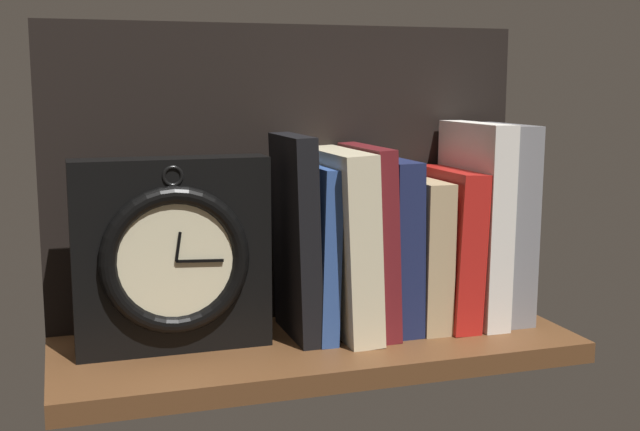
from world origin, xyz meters
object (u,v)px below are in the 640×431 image
object	(u,v)px
book_navy_bierce	(392,244)
book_gray_chess	(500,221)
framed_clock	(173,256)
book_white_catcher	(473,222)
book_maroon_dawkins	(369,239)
book_red_requiem	(447,246)
book_cream_twain	(342,242)
book_tan_shortstories	(419,252)
book_black_skeptic	(295,237)
book_blue_modern	(316,251)

from	to	relation	value
book_navy_bierce	book_gray_chess	xyz separation A→B (cm)	(15.49, 0.00, 2.06)
book_navy_bierce	framed_clock	xyz separation A→B (cm)	(-27.88, -1.06, 0.49)
book_white_catcher	framed_clock	size ratio (longest dim) A/B	1.15
book_navy_bierce	book_gray_chess	distance (cm)	15.63
book_maroon_dawkins	book_red_requiem	xyz separation A→B (cm)	(10.93, 0.00, -1.64)
book_cream_twain	book_navy_bierce	bearing A→B (deg)	0.00
book_navy_bierce	book_tan_shortstories	bearing A→B (deg)	0.00
book_black_skeptic	book_red_requiem	distance (cm)	20.69
book_maroon_dawkins	book_gray_chess	xyz separation A→B (cm)	(18.67, 0.00, 1.20)
book_maroon_dawkins	book_tan_shortstories	world-z (taller)	book_maroon_dawkins
book_blue_modern	book_gray_chess	world-z (taller)	book_gray_chess
book_tan_shortstories	book_cream_twain	bearing A→B (deg)	180.00
book_cream_twain	book_black_skeptic	bearing A→B (deg)	180.00
book_red_requiem	book_navy_bierce	bearing A→B (deg)	180.00
book_black_skeptic	book_cream_twain	xyz separation A→B (cm)	(6.11, 0.00, -1.00)
book_white_catcher	framed_clock	distance (cm)	39.48
book_tan_shortstories	book_gray_chess	xyz separation A→B (cm)	(11.67, 0.00, 3.40)
book_blue_modern	framed_clock	size ratio (longest dim) A/B	0.93
book_maroon_dawkins	book_red_requiem	world-z (taller)	book_maroon_dawkins
book_gray_chess	framed_clock	distance (cm)	43.41
book_blue_modern	book_cream_twain	bearing A→B (deg)	0.00
book_black_skeptic	book_cream_twain	size ratio (longest dim) A/B	1.09
book_black_skeptic	book_blue_modern	distance (cm)	3.29
book_red_requiem	book_white_catcher	distance (cm)	4.82
book_cream_twain	book_red_requiem	world-z (taller)	book_cream_twain
book_white_catcher	framed_clock	bearing A→B (deg)	-178.46
book_navy_bierce	book_red_requiem	size ratio (longest dim) A/B	1.08
framed_clock	book_white_catcher	bearing A→B (deg)	1.54
book_red_requiem	book_white_catcher	world-z (taller)	book_white_catcher
book_gray_chess	book_tan_shortstories	bearing A→B (deg)	180.00
book_white_catcher	book_gray_chess	world-z (taller)	book_white_catcher
book_red_requiem	framed_clock	distance (cm)	35.67
book_blue_modern	book_gray_chess	xyz separation A→B (cm)	(25.59, 0.00, 2.32)
book_blue_modern	book_red_requiem	distance (cm)	17.86
book_cream_twain	book_white_catcher	size ratio (longest dim) A/B	0.88
book_blue_modern	book_cream_twain	xyz separation A→B (cm)	(3.42, 0.00, 0.89)
book_blue_modern	framed_clock	distance (cm)	17.82
book_tan_shortstories	book_white_catcher	world-z (taller)	book_white_catcher
book_tan_shortstories	book_white_catcher	distance (cm)	8.50
book_navy_bierce	framed_clock	world-z (taller)	framed_clock
book_maroon_dawkins	book_red_requiem	bearing A→B (deg)	0.00
book_gray_chess	book_maroon_dawkins	bearing A→B (deg)	180.00
framed_clock	book_cream_twain	bearing A→B (deg)	2.86
book_cream_twain	book_red_requiem	size ratio (longest dim) A/B	1.14
book_red_requiem	book_cream_twain	bearing A→B (deg)	180.00
book_navy_bierce	book_tan_shortstories	xyz separation A→B (cm)	(3.82, 0.00, -1.33)
book_blue_modern	book_red_requiem	xyz separation A→B (cm)	(17.85, 0.00, -0.52)
book_navy_bierce	book_blue_modern	bearing A→B (deg)	180.00
book_cream_twain	book_tan_shortstories	distance (cm)	10.68
book_black_skeptic	book_blue_modern	world-z (taller)	book_black_skeptic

